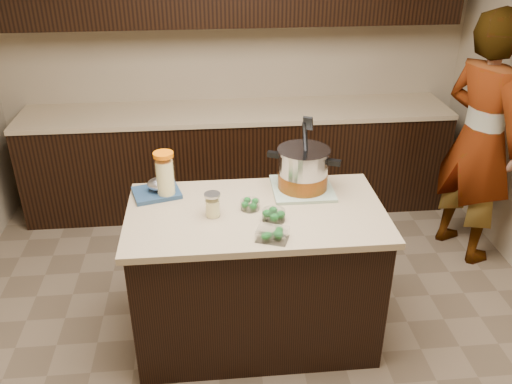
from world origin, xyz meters
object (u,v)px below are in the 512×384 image
Objects in this scene: lemonade_pitcher at (165,177)px; person at (480,140)px; island at (256,275)px; stock_pot at (303,171)px.

lemonade_pitcher is 2.29m from person.
lemonade_pitcher is 0.15× the size of person.
stock_pot is at bearing 36.60° from island.
stock_pot is at bearing 91.73° from person.
person is at bearing 46.47° from stock_pot.
island is 0.69m from stock_pot.
lemonade_pitcher is at bearing 157.64° from island.
stock_pot is 0.24× the size of person.
person is (1.40, 0.59, -0.10)m from stock_pot.
person is at bearing 25.52° from island.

